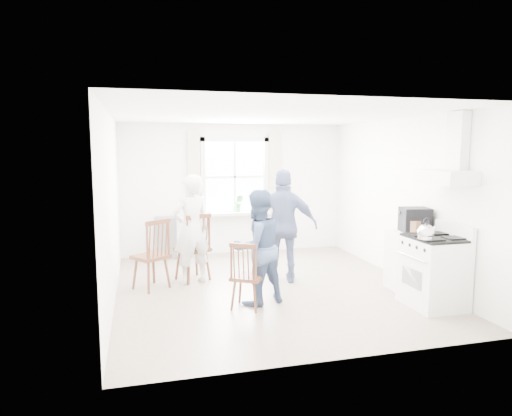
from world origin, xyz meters
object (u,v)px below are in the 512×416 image
at_px(windsor_chair_a, 155,247).
at_px(person_mid, 257,247).
at_px(windsor_chair_b, 245,269).
at_px(person_left, 191,229).
at_px(low_cabinet, 408,261).
at_px(person_right, 284,226).
at_px(stereo_stack, 415,220).
at_px(gas_stove, 434,271).
at_px(windsor_chair_c, 196,240).

relative_size(windsor_chair_a, person_mid, 0.69).
xyz_separation_m(windsor_chair_b, person_left, (-0.53, 1.40, 0.30)).
distance_m(windsor_chair_a, windsor_chair_b, 1.61).
bearing_deg(person_left, low_cabinet, 139.10).
bearing_deg(person_right, windsor_chair_b, 67.77).
bearing_deg(person_right, low_cabinet, 168.31).
distance_m(windsor_chair_a, person_right, 2.01).
xyz_separation_m(stereo_stack, windsor_chair_b, (-2.60, -0.17, -0.52)).
distance_m(gas_stove, windsor_chair_b, 2.53).
distance_m(low_cabinet, windsor_chair_a, 3.78).
height_order(windsor_chair_c, person_mid, person_mid).
bearing_deg(person_mid, windsor_chair_b, 27.18).
distance_m(low_cabinet, stereo_stack, 0.63).
relative_size(gas_stove, low_cabinet, 1.24).
relative_size(stereo_stack, person_left, 0.27).
height_order(person_left, person_mid, person_left).
bearing_deg(person_left, stereo_stack, 138.59).
distance_m(stereo_stack, windsor_chair_a, 3.86).
relative_size(windsor_chair_a, person_left, 0.63).
bearing_deg(windsor_chair_b, person_right, 51.15).
height_order(gas_stove, windsor_chair_c, gas_stove).
relative_size(windsor_chair_b, person_right, 0.51).
height_order(windsor_chair_a, person_mid, person_mid).
bearing_deg(windsor_chair_b, gas_stove, -10.99).
bearing_deg(person_left, person_right, 148.60).
bearing_deg(stereo_stack, windsor_chair_c, 156.81).
height_order(windsor_chair_a, person_right, person_right).
bearing_deg(windsor_chair_a, stereo_stack, -15.32).
height_order(low_cabinet, person_right, person_right).
bearing_deg(person_mid, stereo_stack, 160.76).
relative_size(low_cabinet, person_mid, 0.57).
relative_size(person_mid, person_right, 0.87).
xyz_separation_m(gas_stove, person_mid, (-2.26, 0.70, 0.30)).
xyz_separation_m(low_cabinet, stereo_stack, (0.05, -0.05, 0.63)).
distance_m(gas_stove, windsor_chair_c, 3.53).
bearing_deg(person_left, person_mid, 102.52).
xyz_separation_m(windsor_chair_a, person_right, (1.99, -0.07, 0.24)).
xyz_separation_m(person_left, person_mid, (0.75, -1.18, -0.08)).
distance_m(person_left, person_mid, 1.40).
xyz_separation_m(low_cabinet, windsor_chair_c, (-3.00, 1.26, 0.22)).
relative_size(stereo_stack, windsor_chair_c, 0.42).
bearing_deg(low_cabinet, person_right, 151.68).
bearing_deg(person_left, windsor_chair_c, -158.23).
bearing_deg(windsor_chair_b, person_left, 110.65).
xyz_separation_m(low_cabinet, windsor_chair_b, (-2.55, -0.22, 0.11)).
distance_m(stereo_stack, windsor_chair_b, 2.66).
relative_size(windsor_chair_c, person_left, 0.64).
height_order(windsor_chair_c, person_left, person_left).
distance_m(low_cabinet, windsor_chair_c, 3.26).
distance_m(windsor_chair_b, person_mid, 0.39).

